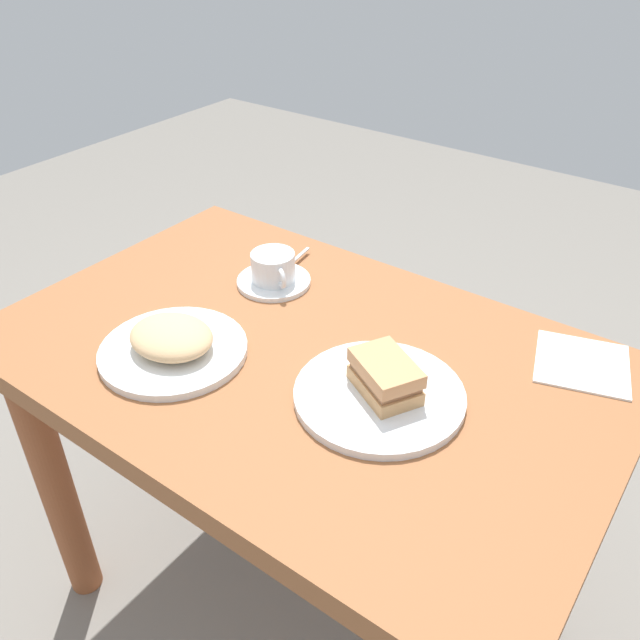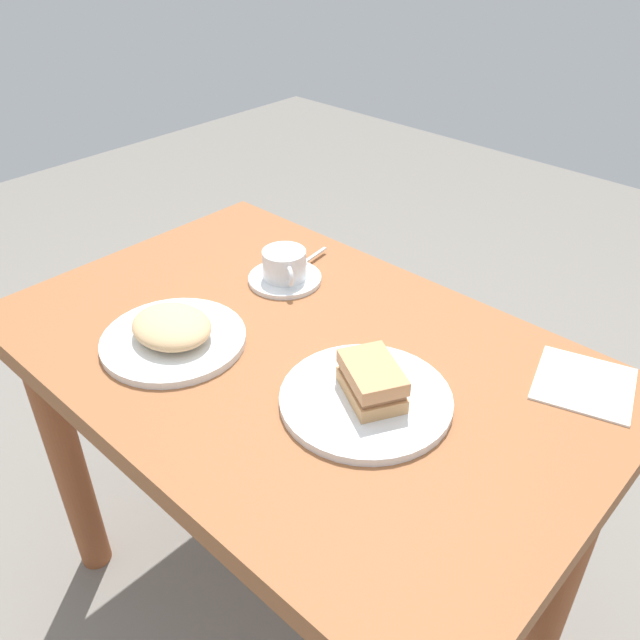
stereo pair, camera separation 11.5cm
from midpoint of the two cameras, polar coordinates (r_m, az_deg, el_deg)
The scene contains 10 objects.
ground_plane at distance 1.69m, azimuth -3.33°, elevation -23.32°, with size 6.00×6.00×0.00m, color slate.
dining_table at distance 1.22m, azimuth -4.28°, elevation -7.82°, with size 1.08×0.70×0.74m.
sandwich_plate at distance 1.03m, azimuth 1.97°, elevation -6.66°, with size 0.27×0.27×0.01m, color white.
sandwich_front at distance 1.01m, azimuth 2.45°, elevation -5.04°, with size 0.14×0.12×0.06m.
coffee_saucer at distance 1.32m, azimuth -6.55°, elevation 3.29°, with size 0.15×0.15×0.01m, color white.
coffee_cup at distance 1.30m, azimuth -6.63°, elevation 4.60°, with size 0.11×0.09×0.06m.
spoon at distance 1.37m, azimuth -4.77°, elevation 5.07°, with size 0.03×0.10×0.01m.
side_plate at distance 1.16m, azimuth -15.44°, elevation -2.68°, with size 0.25×0.25×0.01m, color white.
side_food_pile at distance 1.14m, azimuth -15.66°, elevation -1.52°, with size 0.15×0.13×0.04m, color tan.
napkin at distance 1.16m, azimuth 19.25°, elevation -3.71°, with size 0.15×0.15×0.00m, color white.
Camera 1 is at (0.56, -0.71, 1.43)m, focal length 36.78 mm.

